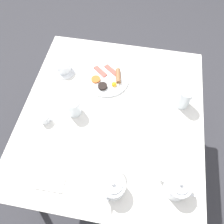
% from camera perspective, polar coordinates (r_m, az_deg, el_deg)
% --- Properties ---
extents(ground_plane, '(8.00, 8.00, 0.00)m').
position_cam_1_polar(ground_plane, '(1.88, 0.00, -11.16)').
color(ground_plane, '#333338').
extents(table, '(1.01, 1.10, 0.71)m').
position_cam_1_polar(table, '(1.28, 0.00, -1.86)').
color(table, silver).
rests_on(table, ground_plane).
extents(breakfast_plate, '(0.27, 0.27, 0.04)m').
position_cam_1_polar(breakfast_plate, '(1.35, -1.16, 8.59)').
color(breakfast_plate, white).
rests_on(breakfast_plate, table).
extents(teapot_near, '(0.11, 0.19, 0.12)m').
position_cam_1_polar(teapot_near, '(1.04, 0.33, -18.82)').
color(teapot_near, white).
rests_on(teapot_near, table).
extents(teapot_far, '(0.19, 0.11, 0.12)m').
position_cam_1_polar(teapot_far, '(1.08, 16.63, -18.17)').
color(teapot_far, white).
rests_on(teapot_far, table).
extents(teacup_with_saucer_left, '(0.15, 0.15, 0.07)m').
position_cam_1_polar(teacup_with_saucer_left, '(1.42, -12.49, 11.37)').
color(teacup_with_saucer_left, white).
rests_on(teacup_with_saucer_left, table).
extents(water_glass_tall, '(0.08, 0.08, 0.13)m').
position_cam_1_polar(water_glass_tall, '(1.27, 18.29, 3.60)').
color(water_glass_tall, white).
rests_on(water_glass_tall, table).
extents(water_glass_short, '(0.08, 0.08, 0.11)m').
position_cam_1_polar(water_glass_short, '(1.21, -10.04, 1.43)').
color(water_glass_short, white).
rests_on(water_glass_short, table).
extents(creamer_jug, '(0.08, 0.06, 0.05)m').
position_cam_1_polar(creamer_jug, '(1.24, -17.12, -1.52)').
color(creamer_jug, white).
rests_on(creamer_jug, table).
extents(napkin_folded, '(0.14, 0.09, 0.01)m').
position_cam_1_polar(napkin_folded, '(1.13, -15.81, -16.89)').
color(napkin_folded, white).
rests_on(napkin_folded, table).
extents(fork_by_plate, '(0.02, 0.17, 0.00)m').
position_cam_1_polar(fork_by_plate, '(1.21, 9.15, -3.30)').
color(fork_by_plate, silver).
rests_on(fork_by_plate, table).
extents(knife_by_plate, '(0.05, 0.21, 0.00)m').
position_cam_1_polar(knife_by_plate, '(1.46, 11.91, 11.50)').
color(knife_by_plate, silver).
rests_on(knife_by_plate, table).
extents(spoon_for_tea, '(0.15, 0.02, 0.00)m').
position_cam_1_polar(spoon_for_tea, '(1.22, 0.43, -0.78)').
color(spoon_for_tea, silver).
rests_on(spoon_for_tea, table).
extents(fork_spare, '(0.14, 0.11, 0.00)m').
position_cam_1_polar(fork_spare, '(1.21, -21.17, -9.32)').
color(fork_spare, silver).
rests_on(fork_spare, table).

